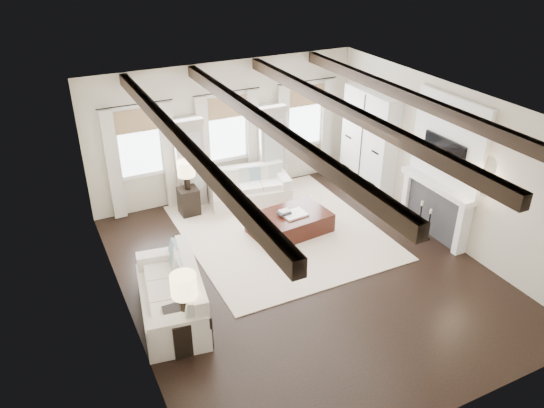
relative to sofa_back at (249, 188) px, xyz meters
name	(u,v)px	position (x,y,z in m)	size (l,w,h in m)	color
ground	(303,271)	(-0.25, -3.11, -0.33)	(7.50, 7.50, 0.00)	black
room_shell	(317,157)	(0.50, -2.21, 1.56)	(6.54, 7.54, 3.22)	beige
area_rug	(280,231)	(0.02, -1.63, -0.32)	(3.92, 4.35, 0.02)	beige
sofa_back	(249,188)	(0.00, 0.00, 0.00)	(1.99, 1.13, 0.81)	white
sofa_left	(175,296)	(-2.79, -3.23, 0.05)	(1.30, 2.27, 0.92)	white
ottoman	(290,223)	(0.19, -1.72, -0.12)	(1.65, 1.03, 0.43)	black
tray	(294,214)	(0.26, -1.78, 0.12)	(0.50, 0.38, 0.04)	white
book_lower	(284,213)	(0.06, -1.70, 0.16)	(0.26, 0.20, 0.04)	#262628
book_upper	(285,211)	(0.08, -1.68, 0.20)	(0.22, 0.17, 0.03)	beige
side_table_front	(188,328)	(-2.82, -4.00, -0.02)	(0.61, 0.61, 0.61)	black
lamp_front	(184,287)	(-2.82, -4.00, 0.75)	(0.40, 0.40, 0.69)	black
side_table_back	(189,201)	(-1.48, 0.00, -0.01)	(0.43, 0.43, 0.64)	black
lamp_back	(186,170)	(-1.48, 0.00, 0.75)	(0.38, 0.38, 0.66)	black
candlestick_near	(428,227)	(2.65, -3.24, -0.04)	(0.14, 0.14, 0.71)	black
candlestick_far	(420,220)	(2.65, -2.97, -0.01)	(0.16, 0.16, 0.77)	black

